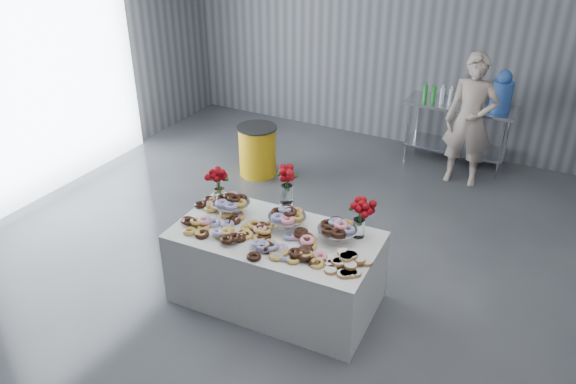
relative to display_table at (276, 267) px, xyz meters
The scene contains 16 objects.
ground 0.47m from the display_table, 40.00° to the right, with size 9.00×9.00×0.00m, color #36383D.
room_walls 2.27m from the display_table, 117.42° to the right, with size 8.04×9.04×4.02m.
display_table is the anchor object (origin of this frame).
prep_table 4.00m from the display_table, 78.68° to the left, with size 1.50×0.60×0.90m.
donut_mounds 0.42m from the display_table, 90.00° to the right, with size 1.80×0.80×0.09m, color gold, non-canonical shape.
cake_stand_left 0.77m from the display_table, 167.15° to the left, with size 0.36×0.36×0.17m.
cake_stand_mid 0.54m from the display_table, 73.97° to the left, with size 0.36×0.36×0.17m.
cake_stand_right 0.77m from the display_table, 17.66° to the left, with size 0.36×0.36×0.17m.
danish_pile 0.88m from the display_table, ahead, with size 0.48×0.48×0.11m, color white, non-canonical shape.
bouquet_left 1.04m from the display_table, 163.97° to the left, with size 0.26×0.26×0.42m.
bouquet_right 1.02m from the display_table, 25.60° to the left, with size 0.26×0.26×0.42m.
bouquet_center 0.83m from the display_table, 100.53° to the left, with size 0.26×0.26×0.57m.
water_jug 4.20m from the display_table, 71.86° to the left, with size 0.28×0.28×0.55m.
drink_bottles 3.90m from the display_table, 83.07° to the left, with size 0.54×0.08×0.27m, color #268C33, non-canonical shape.
person 3.57m from the display_table, 73.20° to the left, with size 0.65×0.42×1.77m, color #CC8C93.
trash_barrel 2.74m from the display_table, 124.41° to the left, with size 0.55×0.55×0.71m.
Camera 1 is at (1.93, -3.60, 3.58)m, focal length 35.00 mm.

